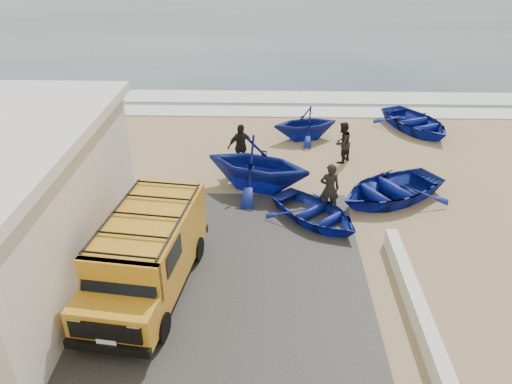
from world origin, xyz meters
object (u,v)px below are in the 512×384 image
object	(u,v)px
boat_mid_left	(258,164)
boat_near_left	(315,213)
van	(147,252)
boat_far_left	(305,123)
boat_far_right	(416,122)
boat_near_right	(390,189)
parapet	(414,302)
fisherman_front	(330,189)
fisherman_middle	(342,143)
fisherman_back	(240,147)

from	to	relation	value
boat_mid_left	boat_near_left	bearing A→B (deg)	-118.98
van	boat_mid_left	xyz separation A→B (m)	(2.77, 5.80, -0.15)
boat_mid_left	boat_far_left	xyz separation A→B (m)	(2.04, 4.90, -0.27)
boat_far_right	boat_far_left	bearing A→B (deg)	168.64
van	boat_near_right	world-z (taller)	van
boat_near_right	boat_mid_left	distance (m)	4.83
parapet	van	world-z (taller)	van
parapet	fisherman_front	size ratio (longest dim) A/B	3.26
boat_far_left	fisherman_front	world-z (taller)	fisherman_front
boat_near_right	boat_far_right	bearing A→B (deg)	127.90
boat_far_left	fisherman_front	distance (m)	6.56
boat_near_left	fisherman_front	world-z (taller)	fisherman_front
fisherman_front	boat_mid_left	bearing A→B (deg)	-35.41
boat_near_left	boat_far_left	bearing A→B (deg)	47.40
van	fisherman_front	bearing A→B (deg)	45.99
boat_near_right	boat_far_right	xyz separation A→B (m)	(2.62, 6.78, -0.01)
fisherman_middle	fisherman_back	world-z (taller)	fisherman_back
boat_near_left	boat_far_right	size ratio (longest dim) A/B	0.83
boat_far_left	boat_far_right	world-z (taller)	boat_far_left
parapet	boat_far_left	world-z (taller)	boat_far_left
boat_near_left	boat_far_right	world-z (taller)	boat_far_right
boat_near_right	fisherman_middle	bearing A→B (deg)	172.05
fisherman_middle	boat_near_right	bearing A→B (deg)	63.09
boat_far_right	fisherman_front	xyz separation A→B (m)	(-4.90, -7.74, 0.49)
boat_near_left	fisherman_front	xyz separation A→B (m)	(0.49, 0.64, 0.57)
boat_near_left	fisherman_front	bearing A→B (deg)	10.22
parapet	van	size ratio (longest dim) A/B	1.12
boat_near_right	fisherman_middle	distance (m)	3.45
parapet	boat_far_left	distance (m)	11.61
boat_near_right	boat_far_right	distance (m)	7.27
boat_mid_left	boat_near_right	bearing A→B (deg)	-77.91
boat_near_left	boat_near_right	bearing A→B (deg)	-12.06
van	fisherman_middle	distance (m)	10.33
parapet	boat_far_right	xyz separation A→B (m)	(3.18, 12.60, 0.15)
boat_far_right	fisherman_back	size ratio (longest dim) A/B	2.19
van	boat_near_left	bearing A→B (deg)	44.13
boat_near_right	boat_far_right	size ratio (longest dim) A/B	1.02
van	boat_near_left	xyz separation A→B (m)	(4.74, 3.52, -0.83)
boat_near_left	boat_near_right	xyz separation A→B (m)	(2.78, 1.60, 0.08)
boat_near_left	boat_far_left	distance (m)	7.19
parapet	fisherman_middle	bearing A→B (deg)	94.96
parapet	fisherman_back	distance (m)	9.62
van	fisherman_middle	size ratio (longest dim) A/B	3.09
boat_near_left	boat_mid_left	world-z (taller)	boat_mid_left
van	boat_mid_left	world-z (taller)	van
fisherman_back	boat_mid_left	bearing A→B (deg)	-94.94
fisherman_middle	fisherman_back	bearing A→B (deg)	-39.97
boat_near_left	van	bearing A→B (deg)	174.59
fisherman_front	fisherman_back	size ratio (longest dim) A/B	0.98
van	boat_mid_left	distance (m)	6.43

